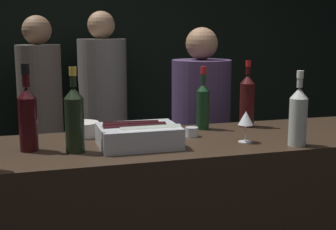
% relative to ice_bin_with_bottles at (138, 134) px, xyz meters
% --- Properties ---
extents(wall_back_chalkboard, '(6.40, 0.06, 2.80)m').
position_rel_ice_bin_with_bottles_xyz_m(wall_back_chalkboard, '(0.17, 2.04, 0.26)').
color(wall_back_chalkboard, black).
rests_on(wall_back_chalkboard, ground_plane).
extents(ice_bin_with_bottles, '(0.36, 0.27, 0.11)m').
position_rel_ice_bin_with_bottles_xyz_m(ice_bin_with_bottles, '(0.00, 0.00, 0.00)').
color(ice_bin_with_bottles, '#B7BABF').
rests_on(ice_bin_with_bottles, bar_counter).
extents(bowl_white, '(0.16, 0.16, 0.07)m').
position_rel_ice_bin_with_bottles_xyz_m(bowl_white, '(-0.22, 0.28, -0.02)').
color(bowl_white, silver).
rests_on(bowl_white, bar_counter).
extents(wine_glass, '(0.07, 0.07, 0.15)m').
position_rel_ice_bin_with_bottles_xyz_m(wine_glass, '(0.50, -0.07, 0.06)').
color(wine_glass, silver).
rests_on(wine_glass, bar_counter).
extents(candle_votive, '(0.06, 0.06, 0.05)m').
position_rel_ice_bin_with_bottles_xyz_m(candle_votive, '(0.30, 0.12, -0.03)').
color(candle_votive, silver).
rests_on(candle_votive, bar_counter).
extents(red_wine_bottle_burgundy, '(0.07, 0.07, 0.34)m').
position_rel_ice_bin_with_bottles_xyz_m(red_wine_bottle_burgundy, '(0.42, 0.28, 0.08)').
color(red_wine_bottle_burgundy, '#143319').
rests_on(red_wine_bottle_burgundy, bar_counter).
extents(red_wine_bottle_black_foil, '(0.08, 0.08, 0.38)m').
position_rel_ice_bin_with_bottles_xyz_m(red_wine_bottle_black_foil, '(-0.48, 0.06, 0.10)').
color(red_wine_bottle_black_foil, black).
rests_on(red_wine_bottle_black_foil, bar_counter).
extents(champagne_bottle, '(0.08, 0.08, 0.37)m').
position_rel_ice_bin_with_bottles_xyz_m(champagne_bottle, '(-0.29, -0.03, 0.10)').
color(champagne_bottle, black).
rests_on(champagne_bottle, bar_counter).
extents(white_wine_bottle, '(0.08, 0.08, 0.35)m').
position_rel_ice_bin_with_bottles_xyz_m(white_wine_bottle, '(0.70, -0.19, 0.09)').
color(white_wine_bottle, '#B2B7AD').
rests_on(white_wine_bottle, bar_counter).
extents(red_wine_bottle_tall, '(0.08, 0.08, 0.37)m').
position_rel_ice_bin_with_bottles_xyz_m(red_wine_bottle_tall, '(0.68, 0.28, 0.10)').
color(red_wine_bottle_tall, '#380F0F').
rests_on(red_wine_bottle_tall, bar_counter).
extents(person_in_hoodie, '(0.39, 0.39, 1.64)m').
position_rel_ice_bin_with_bottles_xyz_m(person_in_hoodie, '(0.62, 0.84, -0.24)').
color(person_in_hoodie, black).
rests_on(person_in_hoodie, ground_plane).
extents(person_blond_tee, '(0.38, 0.38, 1.76)m').
position_rel_ice_bin_with_bottles_xyz_m(person_blond_tee, '(0.08, 1.59, -0.16)').
color(person_blond_tee, black).
rests_on(person_blond_tee, ground_plane).
extents(person_grey_polo, '(0.32, 0.32, 1.72)m').
position_rel_ice_bin_with_bottles_xyz_m(person_grey_polo, '(-0.40, 1.50, -0.17)').
color(person_grey_polo, black).
rests_on(person_grey_polo, ground_plane).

